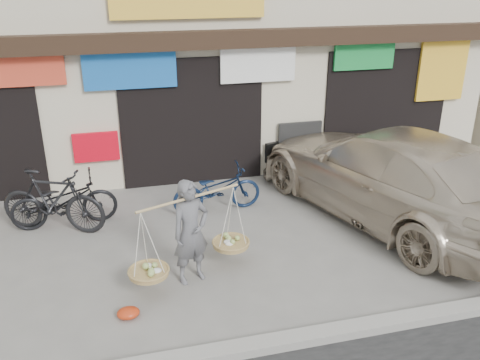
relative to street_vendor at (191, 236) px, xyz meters
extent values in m
plane|color=gray|center=(0.67, 0.27, -0.74)|extent=(70.00, 70.00, 0.00)
cube|color=gray|center=(0.67, -1.73, -0.68)|extent=(70.00, 0.25, 0.12)
cube|color=beige|center=(0.67, 6.77, 2.76)|extent=(14.00, 6.00, 7.00)
cube|color=black|center=(0.67, 3.62, 2.31)|extent=(14.00, 0.35, 0.35)
cube|color=black|center=(0.67, 4.02, 0.61)|extent=(3.00, 0.60, 2.70)
cube|color=black|center=(5.17, 4.02, 0.61)|extent=(3.00, 0.60, 2.70)
cube|color=#D74229|center=(-2.53, 3.69, 1.86)|extent=(1.60, 0.08, 0.60)
cube|color=blue|center=(-0.53, 3.69, 1.76)|extent=(1.80, 0.08, 0.70)
cube|color=white|center=(2.07, 3.69, 1.76)|extent=(1.60, 0.08, 0.70)
cube|color=#198F3D|center=(4.47, 3.69, 1.86)|extent=(1.40, 0.08, 0.60)
cube|color=yellow|center=(6.47, 3.69, 1.46)|extent=(1.20, 0.08, 1.40)
cube|color=red|center=(-1.33, 3.69, 0.26)|extent=(0.90, 0.08, 0.60)
cube|color=black|center=(3.07, 3.69, 0.16)|extent=(1.00, 0.08, 0.60)
cube|color=yellow|center=(0.67, 3.69, 2.96)|extent=(3.00, 0.08, 0.50)
imported|color=#5F5E63|center=(0.00, 0.00, 0.06)|extent=(0.68, 0.57, 1.61)
cylinder|color=tan|center=(0.00, 0.00, 0.61)|extent=(1.56, 0.62, 0.04)
cylinder|color=#A3854D|center=(-0.66, -0.25, -0.36)|extent=(0.56, 0.56, 0.07)
ellipsoid|color=#A5BF66|center=(-0.66, -0.25, -0.30)|extent=(0.39, 0.39, 0.10)
cylinder|color=#A3854D|center=(0.66, 0.25, -0.36)|extent=(0.56, 0.56, 0.07)
ellipsoid|color=#A5BF66|center=(0.66, 0.25, -0.30)|extent=(0.39, 0.39, 0.10)
imported|color=black|center=(-1.94, 2.31, -0.25)|extent=(1.89, 0.76, 0.97)
imported|color=black|center=(-2.11, 2.13, -0.16)|extent=(1.99, 1.28, 1.16)
imported|color=#101F3A|center=(0.85, 2.21, -0.29)|extent=(1.74, 0.69, 0.90)
imported|color=beige|center=(3.90, 1.25, 0.11)|extent=(3.97, 6.26, 1.69)
cube|color=black|center=(3.09, 3.89, -0.19)|extent=(1.65, 0.60, 0.45)
cube|color=silver|center=(3.07, 3.96, -0.29)|extent=(0.44, 0.15, 0.12)
ellipsoid|color=#B83111|center=(-0.99, -0.69, -0.67)|extent=(0.31, 0.25, 0.14)
camera|label=1|loc=(-0.93, -6.49, 3.61)|focal=38.00mm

